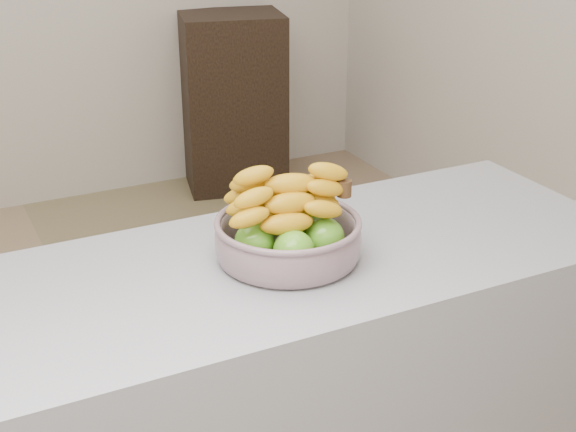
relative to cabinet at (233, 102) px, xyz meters
name	(u,v)px	position (x,y,z in m)	size (l,w,h in m)	color
ground	(127,416)	(-1.15, -1.78, -0.48)	(4.00, 4.00, 0.00)	#8F7457
cabinet	(233,102)	(0.00, 0.00, 0.00)	(0.53, 0.43, 0.96)	black
fruit_bowl	(288,233)	(-0.95, -2.57, 0.48)	(0.32, 0.32, 0.20)	#8997A4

